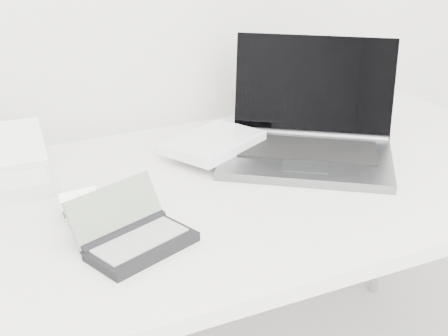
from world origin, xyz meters
name	(u,v)px	position (x,y,z in m)	size (l,w,h in m)	color
desk	(228,203)	(0.00, 1.55, 0.68)	(1.60, 0.80, 0.73)	white
laptop_large	(290,138)	(0.20, 1.63, 0.77)	(0.58, 0.49, 0.27)	slate
netbook_open_white	(1,176)	(-0.45, 1.76, 0.75)	(0.22, 0.27, 0.09)	silver
pda_silver	(86,219)	(-0.33, 1.50, 0.74)	(0.08, 0.10, 0.06)	silver
palmtop_charcoal	(134,236)	(-0.27, 1.39, 0.75)	(0.23, 0.21, 0.10)	black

